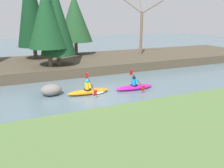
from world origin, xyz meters
name	(u,v)px	position (x,y,z in m)	size (l,w,h in m)	color
ground_plane	(90,97)	(0.00, 0.00, 0.00)	(90.00, 90.00, 0.00)	slate
riverbank_near	(148,152)	(0.00, -6.81, 0.33)	(44.00, 7.07, 0.66)	#56753D
riverbank_far	(64,64)	(0.00, 8.60, 0.41)	(44.00, 8.09, 0.82)	#4C4233
conifer_tree_mid_left	(31,6)	(-2.37, 10.44, 5.73)	(3.00, 3.00, 8.62)	brown
conifer_tree_centre	(47,17)	(-1.49, 6.27, 4.76)	(3.15, 3.15, 6.36)	brown
conifer_tree_mid_right	(56,20)	(-0.72, 6.52, 4.54)	(2.93, 2.93, 6.56)	brown
conifer_tree_right	(75,18)	(1.98, 11.43, 4.70)	(3.65, 3.65, 6.36)	brown
bare_tree_mid_upstream	(141,28)	(8.60, 8.81, 3.65)	(3.31, 3.27, 5.99)	brown
kayaker_lead	(135,87)	(3.25, 0.20, 0.22)	(2.78, 2.07, 1.20)	#C61999
kayaker_middle	(90,91)	(0.17, 0.53, 0.20)	(2.78, 2.06, 1.20)	orange
boulder_midstream	(51,90)	(-2.18, 1.25, 0.37)	(1.31, 1.03, 0.74)	slate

